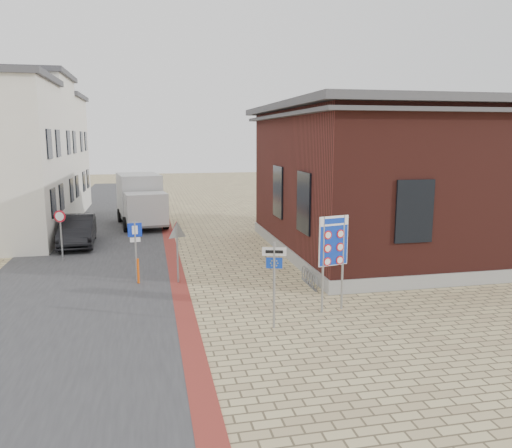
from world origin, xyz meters
name	(u,v)px	position (x,y,z in m)	size (l,w,h in m)	color
ground	(250,311)	(0.00, 0.00, 0.00)	(120.00, 120.00, 0.00)	tan
road_strip	(105,230)	(-5.50, 15.00, 0.01)	(7.00, 60.00, 0.02)	#38383A
curb_strip	(171,246)	(-2.00, 10.00, 0.01)	(0.60, 40.00, 0.02)	maroon
brick_building	(407,177)	(8.99, 7.00, 3.49)	(13.00, 13.00, 6.80)	gray
townhouse_mid	(10,150)	(-10.99, 18.00, 4.57)	(7.40, 6.40, 9.10)	silver
townhouse_far	(33,153)	(-10.99, 24.00, 4.17)	(7.40, 6.40, 8.30)	silver
bike_rack	(309,278)	(2.65, 2.20, 0.26)	(0.08, 1.80, 0.60)	slate
sedan	(77,230)	(-6.50, 11.15, 0.75)	(1.59, 4.55, 1.50)	black
box_truck	(141,199)	(-3.46, 16.30, 1.59)	(3.14, 6.15, 3.08)	slate
border_sign	(333,243)	(2.50, -0.49, 2.16)	(1.00, 0.28, 2.99)	gray
essen_sign	(274,271)	(0.39, -1.50, 1.65)	(0.65, 0.23, 2.49)	gray
parking_sign	(135,241)	(-3.50, 3.92, 1.56)	(0.51, 0.07, 2.31)	gray
yield_sign	(177,237)	(-2.00, 3.50, 1.72)	(0.77, 0.36, 2.27)	gray
speed_sign	(61,227)	(-6.74, 8.00, 1.47)	(0.51, 0.19, 2.22)	gray
bollard	(138,271)	(-3.44, 3.72, 0.47)	(0.09, 0.09, 0.95)	#E8530C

